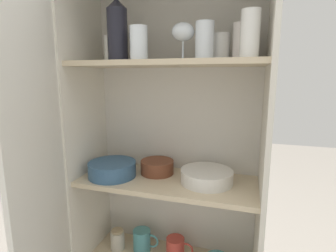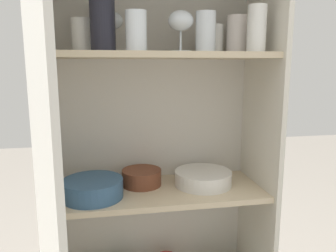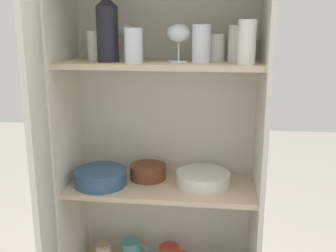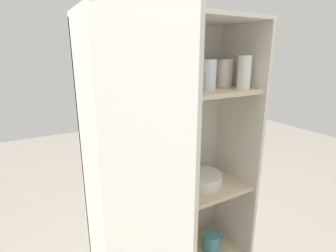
# 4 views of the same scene
# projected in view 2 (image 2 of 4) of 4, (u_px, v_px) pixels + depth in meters

# --- Properties ---
(cupboard_back_panel) EXTENTS (0.78, 0.02, 1.53)m
(cupboard_back_panel) POSITION_uv_depth(u_px,v_px,m) (155.00, 171.00, 1.35)
(cupboard_back_panel) COLOR silver
(cupboard_back_panel) RESTS_ON ground_plane
(cupboard_side_left) EXTENTS (0.02, 0.34, 1.53)m
(cupboard_side_left) POSITION_uv_depth(u_px,v_px,m) (52.00, 191.00, 1.13)
(cupboard_side_left) COLOR silver
(cupboard_side_left) RESTS_ON ground_plane
(cupboard_side_right) EXTENTS (0.02, 0.34, 1.53)m
(cupboard_side_right) POSITION_uv_depth(u_px,v_px,m) (258.00, 178.00, 1.27)
(cupboard_side_right) COLOR silver
(cupboard_side_right) RESTS_ON ground_plane
(shelf_board_middle) EXTENTS (0.74, 0.30, 0.02)m
(shelf_board_middle) POSITION_uv_depth(u_px,v_px,m) (161.00, 192.00, 1.20)
(shelf_board_middle) COLOR beige
(shelf_board_upper) EXTENTS (0.74, 0.30, 0.02)m
(shelf_board_upper) POSITION_uv_depth(u_px,v_px,m) (160.00, 55.00, 1.11)
(shelf_board_upper) COLOR beige
(cupboard_door) EXTENTS (0.13, 0.37, 1.53)m
(cupboard_door) POSITION_uv_depth(u_px,v_px,m) (50.00, 244.00, 0.80)
(cupboard_door) COLOR silver
(cupboard_door) RESTS_ON ground_plane
(tumbler_glass_0) EXTENTS (0.08, 0.08, 0.11)m
(tumbler_glass_0) POSITION_uv_depth(u_px,v_px,m) (83.00, 36.00, 1.10)
(tumbler_glass_0) COLOR white
(tumbler_glass_0) RESTS_ON shelf_board_upper
(tumbler_glass_1) EXTENTS (0.08, 0.08, 0.13)m
(tumbler_glass_1) POSITION_uv_depth(u_px,v_px,m) (238.00, 35.00, 1.17)
(tumbler_glass_1) COLOR silver
(tumbler_glass_1) RESTS_ON shelf_board_upper
(tumbler_glass_2) EXTENTS (0.07, 0.07, 0.13)m
(tumbler_glass_2) POSITION_uv_depth(u_px,v_px,m) (206.00, 32.00, 1.10)
(tumbler_glass_2) COLOR white
(tumbler_glass_2) RESTS_ON shelf_board_upper
(tumbler_glass_3) EXTENTS (0.07, 0.07, 0.12)m
(tumbler_glass_3) POSITION_uv_depth(u_px,v_px,m) (136.00, 31.00, 1.01)
(tumbler_glass_3) COLOR white
(tumbler_glass_3) RESTS_ON shelf_board_upper
(tumbler_glass_4) EXTENTS (0.06, 0.06, 0.15)m
(tumbler_glass_4) POSITION_uv_depth(u_px,v_px,m) (257.00, 29.00, 1.07)
(tumbler_glass_4) COLOR white
(tumbler_glass_4) RESTS_ON shelf_board_upper
(tumbler_glass_5) EXTENTS (0.08, 0.08, 0.10)m
(tumbler_glass_5) POSITION_uv_depth(u_px,v_px,m) (212.00, 39.00, 1.18)
(tumbler_glass_5) COLOR white
(tumbler_glass_5) RESTS_ON shelf_board_upper
(wine_glass_0) EXTENTS (0.08, 0.08, 0.14)m
(wine_glass_0) POSITION_uv_depth(u_px,v_px,m) (112.00, 23.00, 1.14)
(wine_glass_0) COLOR white
(wine_glass_0) RESTS_ON shelf_board_upper
(wine_glass_1) EXTENTS (0.08, 0.08, 0.14)m
(wine_glass_1) POSITION_uv_depth(u_px,v_px,m) (181.00, 23.00, 1.09)
(wine_glass_1) COLOR white
(wine_glass_1) RESTS_ON shelf_board_upper
(wine_bottle) EXTENTS (0.08, 0.08, 0.27)m
(wine_bottle) POSITION_uv_depth(u_px,v_px,m) (102.00, 12.00, 1.01)
(wine_bottle) COLOR black
(wine_bottle) RESTS_ON shelf_board_upper
(plate_stack_white) EXTENTS (0.21, 0.21, 0.05)m
(plate_stack_white) POSITION_uv_depth(u_px,v_px,m) (203.00, 178.00, 1.24)
(plate_stack_white) COLOR silver
(plate_stack_white) RESTS_ON shelf_board_middle
(mixing_bowl_large) EXTENTS (0.21, 0.21, 0.06)m
(mixing_bowl_large) POSITION_uv_depth(u_px,v_px,m) (93.00, 188.00, 1.12)
(mixing_bowl_large) COLOR #33567A
(mixing_bowl_large) RESTS_ON shelf_board_middle
(serving_bowl_small) EXTENTS (0.15, 0.15, 0.06)m
(serving_bowl_small) POSITION_uv_depth(u_px,v_px,m) (142.00, 177.00, 1.24)
(serving_bowl_small) COLOR brown
(serving_bowl_small) RESTS_ON shelf_board_middle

